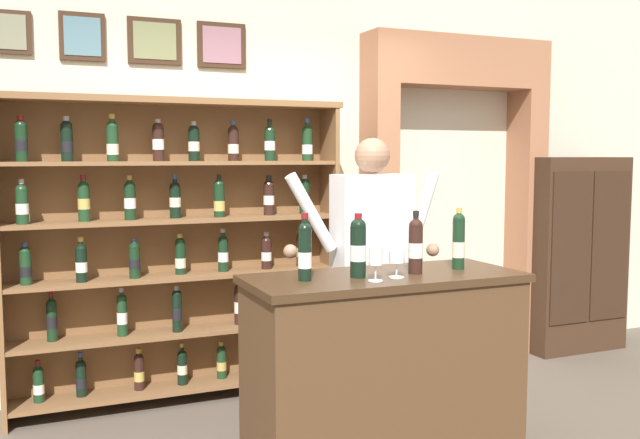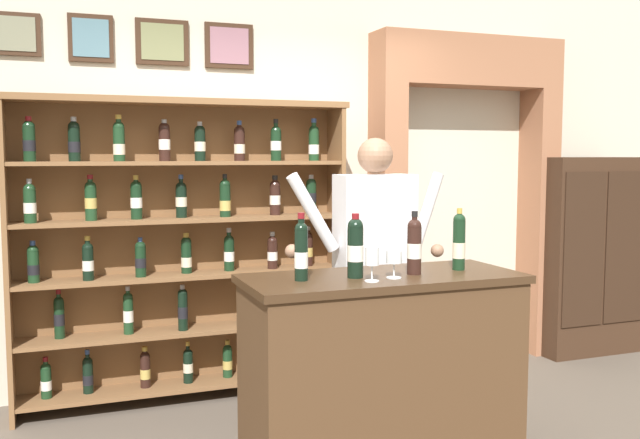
# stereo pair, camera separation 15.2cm
# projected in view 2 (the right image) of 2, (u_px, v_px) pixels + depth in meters

# --- Properties ---
(back_wall) EXTENTS (12.00, 0.19, 3.34)m
(back_wall) POSITION_uv_depth(u_px,v_px,m) (253.00, 148.00, 5.05)
(back_wall) COLOR beige
(back_wall) RESTS_ON ground
(wine_shelf) EXTENTS (2.19, 0.31, 1.98)m
(wine_shelf) POSITION_uv_depth(u_px,v_px,m) (184.00, 240.00, 4.59)
(wine_shelf) COLOR brown
(wine_shelf) RESTS_ON ground
(archway_doorway) EXTENTS (1.55, 0.45, 2.52)m
(archway_doorway) POSITION_uv_depth(u_px,v_px,m) (460.00, 176.00, 5.53)
(archway_doorway) COLOR #9E6647
(archway_doorway) RESTS_ON ground
(side_cabinet) EXTENTS (0.86, 0.39, 1.60)m
(side_cabinet) POSITION_uv_depth(u_px,v_px,m) (587.00, 255.00, 5.74)
(side_cabinet) COLOR #382316
(side_cabinet) RESTS_ON ground
(tasting_counter) EXTENTS (1.41, 0.59, 1.02)m
(tasting_counter) POSITION_uv_depth(u_px,v_px,m) (382.00, 374.00, 3.56)
(tasting_counter) COLOR #4C331E
(tasting_counter) RESTS_ON ground
(shopkeeper) EXTENTS (1.02, 0.22, 1.72)m
(shopkeeper) POSITION_uv_depth(u_px,v_px,m) (374.00, 247.00, 4.15)
(shopkeeper) COLOR #2D3347
(shopkeeper) RESTS_ON ground
(tasting_bottle_grappa) EXTENTS (0.07, 0.07, 0.33)m
(tasting_bottle_grappa) POSITION_uv_depth(u_px,v_px,m) (301.00, 250.00, 3.34)
(tasting_bottle_grappa) COLOR black
(tasting_bottle_grappa) RESTS_ON tasting_counter
(tasting_bottle_vin_santo) EXTENTS (0.08, 0.08, 0.32)m
(tasting_bottle_vin_santo) POSITION_uv_depth(u_px,v_px,m) (355.00, 247.00, 3.42)
(tasting_bottle_vin_santo) COLOR black
(tasting_bottle_vin_santo) RESTS_ON tasting_counter
(tasting_bottle_rosso) EXTENTS (0.07, 0.07, 0.32)m
(tasting_bottle_rosso) POSITION_uv_depth(u_px,v_px,m) (414.00, 245.00, 3.52)
(tasting_bottle_rosso) COLOR black
(tasting_bottle_rosso) RESTS_ON tasting_counter
(tasting_bottle_prosecco) EXTENTS (0.07, 0.07, 0.32)m
(tasting_bottle_prosecco) POSITION_uv_depth(u_px,v_px,m) (459.00, 242.00, 3.65)
(tasting_bottle_prosecco) COLOR black
(tasting_bottle_prosecco) RESTS_ON tasting_counter
(wine_glass_left) EXTENTS (0.07, 0.07, 0.16)m
(wine_glass_left) POSITION_uv_depth(u_px,v_px,m) (372.00, 258.00, 3.31)
(wine_glass_left) COLOR silver
(wine_glass_left) RESTS_ON tasting_counter
(wine_glass_center) EXTENTS (0.08, 0.08, 0.14)m
(wine_glass_center) POSITION_uv_depth(u_px,v_px,m) (394.00, 258.00, 3.40)
(wine_glass_center) COLOR silver
(wine_glass_center) RESTS_ON tasting_counter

